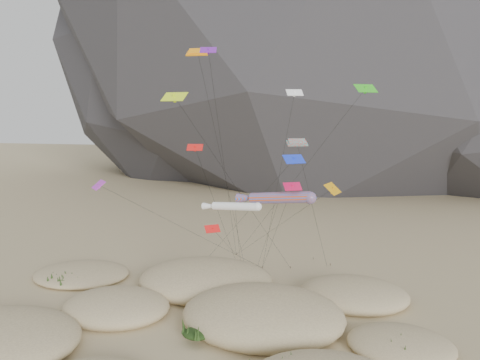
# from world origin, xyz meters

# --- Properties ---
(ground) EXTENTS (500.00, 500.00, 0.00)m
(ground) POSITION_xyz_m (0.00, 0.00, 0.00)
(ground) COLOR #CCB789
(ground) RESTS_ON ground
(dunes) EXTENTS (48.25, 34.75, 4.38)m
(dunes) POSITION_xyz_m (-1.19, 4.62, 0.79)
(dunes) COLOR #CCB789
(dunes) RESTS_ON ground
(dune_grass) EXTENTS (40.76, 28.37, 1.47)m
(dune_grass) POSITION_xyz_m (-2.23, 4.39, 0.83)
(dune_grass) COLOR black
(dune_grass) RESTS_ON ground
(kite_stakes) EXTENTS (19.79, 6.83, 0.30)m
(kite_stakes) POSITION_xyz_m (3.39, 24.24, 0.15)
(kite_stakes) COLOR #3F2D1E
(kite_stakes) RESTS_ON ground
(rainbow_tube_kite) EXTENTS (8.81, 15.79, 13.10)m
(rainbow_tube_kite) POSITION_xyz_m (5.71, 8.72, 12.15)
(rainbow_tube_kite) COLOR #DE4B17
(rainbow_tube_kite) RESTS_ON ground
(white_tube_kite) EXTENTS (6.57, 17.03, 11.98)m
(white_tube_kite) POSITION_xyz_m (1.44, 7.48, 11.31)
(white_tube_kite) COLOR white
(white_tube_kite) RESTS_ON ground
(orange_parafoil) EXTENTS (4.73, 9.26, 27.84)m
(orange_parafoil) POSITION_xyz_m (-4.35, 14.69, 27.01)
(orange_parafoil) COLOR orange
(orange_parafoil) RESTS_ON ground
(multi_parafoil) EXTENTS (3.96, 14.14, 17.94)m
(multi_parafoil) POSITION_xyz_m (7.32, 11.82, 17.28)
(multi_parafoil) COLOR red
(multi_parafoil) RESTS_ON ground
(delta_kites) EXTENTS (31.37, 20.36, 27.26)m
(delta_kites) POSITION_xyz_m (1.89, 11.64, 17.02)
(delta_kites) COLOR #C91242
(delta_kites) RESTS_ON ground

